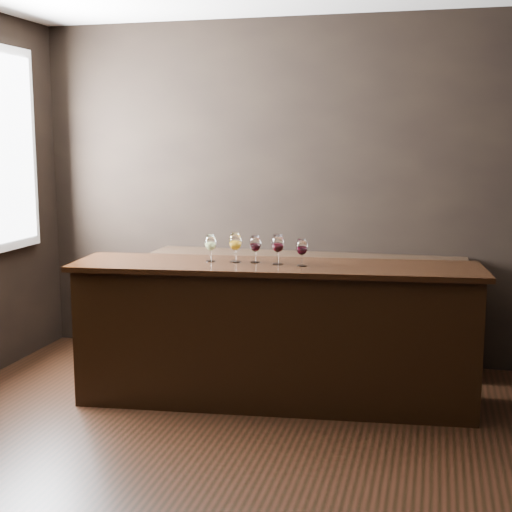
% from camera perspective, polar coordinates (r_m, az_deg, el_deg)
% --- Properties ---
extents(ground, '(5.00, 5.00, 0.00)m').
position_cam_1_polar(ground, '(4.07, 0.87, -17.26)').
color(ground, black).
rests_on(ground, ground).
extents(room_shell, '(5.02, 4.52, 2.81)m').
position_cam_1_polar(room_shell, '(3.82, -2.11, 9.13)').
color(room_shell, black).
rests_on(room_shell, ground).
extents(bar_counter, '(2.75, 0.87, 0.95)m').
position_cam_1_polar(bar_counter, '(4.98, 1.51, -6.43)').
color(bar_counter, black).
rests_on(bar_counter, ground).
extents(bar_top, '(2.85, 0.94, 0.04)m').
position_cam_1_polar(bar_top, '(4.87, 1.54, -0.85)').
color(bar_top, black).
rests_on(bar_top, bar_counter).
extents(back_bar_shelf, '(2.52, 0.40, 0.91)m').
position_cam_1_polar(back_bar_shelf, '(5.83, 3.94, -4.32)').
color(back_bar_shelf, black).
rests_on(back_bar_shelf, ground).
extents(glass_white, '(0.08, 0.08, 0.19)m').
position_cam_1_polar(glass_white, '(4.96, -3.66, 1.01)').
color(glass_white, white).
rests_on(glass_white, bar_top).
extents(glass_amber, '(0.09, 0.09, 0.21)m').
position_cam_1_polar(glass_amber, '(4.92, -1.67, 1.10)').
color(glass_amber, white).
rests_on(glass_amber, bar_top).
extents(glass_red_a, '(0.08, 0.08, 0.19)m').
position_cam_1_polar(glass_red_a, '(4.91, -0.06, 0.94)').
color(glass_red_a, white).
rests_on(glass_red_a, bar_top).
extents(glass_red_b, '(0.09, 0.09, 0.20)m').
position_cam_1_polar(glass_red_b, '(4.84, 1.75, 0.95)').
color(glass_red_b, white).
rests_on(glass_red_b, bar_top).
extents(glass_red_c, '(0.08, 0.08, 0.19)m').
position_cam_1_polar(glass_red_c, '(4.78, 3.69, 0.68)').
color(glass_red_c, white).
rests_on(glass_red_c, bar_top).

